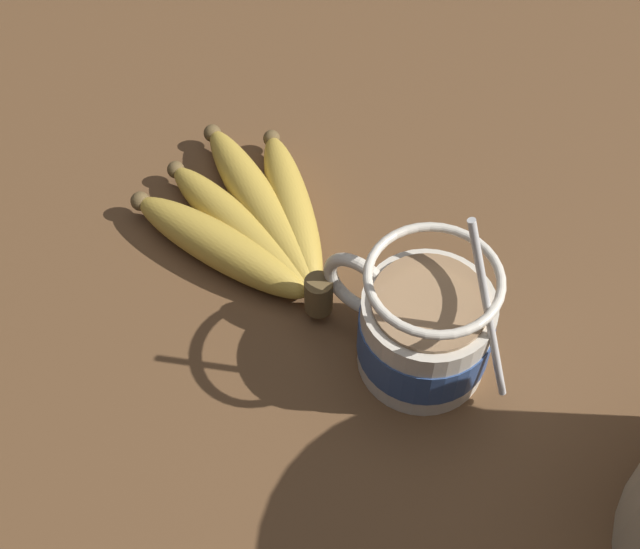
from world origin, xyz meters
TOP-DOWN VIEW (x-y plane):
  - table at (0.00, 0.00)cm, footprint 99.33×99.33cm
  - coffee_mug at (-5.06, 3.99)cm, footprint 14.27×8.87cm
  - banana_bunch at (10.80, 1.67)cm, footprint 18.18×13.98cm

SIDE VIEW (x-z plane):
  - table at x=0.00cm, z-range 0.00..3.38cm
  - banana_bunch at x=10.80cm, z-range 2.97..7.00cm
  - coffee_mug at x=-5.06cm, z-range -0.81..15.29cm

